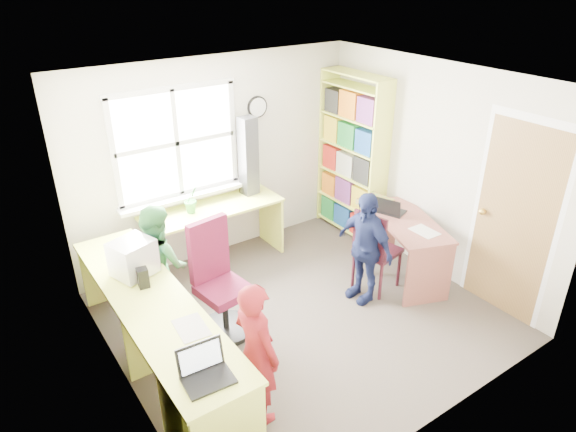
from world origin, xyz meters
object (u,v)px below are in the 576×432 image
at_px(right_desk, 405,235).
at_px(bookshelf, 352,160).
at_px(wooden_chair, 374,248).
at_px(person_red, 256,353).
at_px(laptop_left, 205,370).
at_px(person_green, 159,265).
at_px(l_desk, 195,344).
at_px(laptop_right, 389,210).
at_px(potted_plant, 191,199).
at_px(person_navy, 364,247).
at_px(crt_monitor, 133,258).
at_px(cd_tower, 248,156).
at_px(swivel_chair, 219,285).

relative_size(right_desk, bookshelf, 0.64).
xyz_separation_m(wooden_chair, person_red, (-1.97, -0.77, 0.09)).
bearing_deg(laptop_left, person_green, 82.31).
relative_size(l_desk, laptop_left, 8.39).
bearing_deg(l_desk, person_green, 82.71).
distance_m(right_desk, bookshelf, 1.33).
relative_size(wooden_chair, laptop_right, 2.53).
distance_m(laptop_left, laptop_right, 3.13).
height_order(wooden_chair, laptop_left, laptop_left).
bearing_deg(person_red, laptop_right, -75.55).
bearing_deg(potted_plant, right_desk, -37.64).
xyz_separation_m(bookshelf, laptop_right, (-0.27, -0.98, -0.24)).
bearing_deg(person_navy, crt_monitor, -110.04).
bearing_deg(wooden_chair, bookshelf, 47.23).
distance_m(cd_tower, person_green, 1.77).
bearing_deg(person_red, cd_tower, -38.56).
bearing_deg(laptop_right, laptop_left, 89.95).
relative_size(swivel_chair, cd_tower, 1.22).
bearing_deg(swivel_chair, cd_tower, 40.06).
relative_size(crt_monitor, laptop_left, 1.20).
distance_m(bookshelf, person_green, 2.87).
relative_size(right_desk, swivel_chair, 1.17).
relative_size(bookshelf, crt_monitor, 4.96).
relative_size(person_red, person_green, 0.98).
bearing_deg(crt_monitor, wooden_chair, -32.84).
relative_size(crt_monitor, potted_plant, 1.34).
relative_size(bookshelf, person_green, 1.65).
height_order(l_desk, crt_monitor, crt_monitor).
relative_size(laptop_left, person_navy, 0.28).
distance_m(crt_monitor, potted_plant, 1.32).
bearing_deg(bookshelf, laptop_right, -105.55).
xyz_separation_m(right_desk, person_red, (-2.46, -0.79, 0.11)).
relative_size(cd_tower, person_navy, 0.76).
xyz_separation_m(swivel_chair, laptop_left, (-0.75, -1.27, 0.31)).
bearing_deg(potted_plant, wooden_chair, -46.68).
height_order(laptop_left, person_green, person_green).
distance_m(potted_plant, person_red, 2.35).
xyz_separation_m(l_desk, right_desk, (2.73, 0.25, 0.06)).
bearing_deg(right_desk, person_green, -176.86).
height_order(l_desk, person_red, person_red).
xyz_separation_m(laptop_left, person_green, (0.36, 1.73, -0.17)).
bearing_deg(wooden_chair, crt_monitor, 153.19).
height_order(bookshelf, person_navy, bookshelf).
height_order(wooden_chair, crt_monitor, crt_monitor).
distance_m(laptop_right, person_navy, 0.73).
height_order(right_desk, bookshelf, bookshelf).
xyz_separation_m(wooden_chair, laptop_right, (0.45, 0.26, 0.23)).
height_order(bookshelf, crt_monitor, bookshelf).
bearing_deg(l_desk, cd_tower, 48.16).
bearing_deg(laptop_left, person_red, 19.20).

